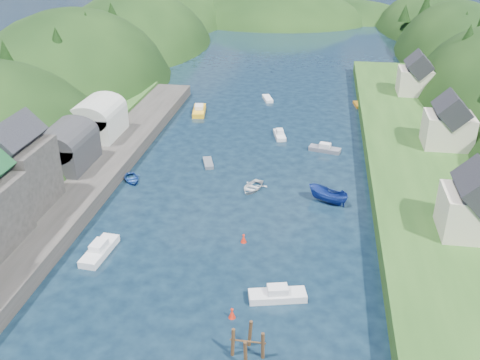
# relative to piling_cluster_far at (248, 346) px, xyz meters

# --- Properties ---
(ground) EXTENTS (600.00, 600.00, 0.00)m
(ground) POSITION_rel_piling_cluster_far_xyz_m (-4.70, 47.95, -1.14)
(ground) COLOR black
(ground) RESTS_ON ground
(hillside_left) EXTENTS (44.00, 245.56, 52.00)m
(hillside_left) POSITION_rel_piling_cluster_far_xyz_m (-49.70, 72.95, -9.17)
(hillside_left) COLOR black
(hillside_left) RESTS_ON ground
(far_hills) EXTENTS (103.00, 68.00, 44.00)m
(far_hills) POSITION_rel_piling_cluster_far_xyz_m (-3.49, 171.96, -11.94)
(far_hills) COLOR black
(far_hills) RESTS_ON ground
(hill_trees) EXTENTS (91.43, 148.67, 12.40)m
(hill_trees) POSITION_rel_piling_cluster_far_xyz_m (-5.03, 62.90, 9.96)
(hill_trees) COLOR black
(hill_trees) RESTS_ON ground
(quay_left) EXTENTS (12.00, 110.00, 2.00)m
(quay_left) POSITION_rel_piling_cluster_far_xyz_m (-28.70, 17.95, -0.14)
(quay_left) COLOR #2D2B28
(quay_left) RESTS_ON ground
(boat_sheds) EXTENTS (7.00, 21.00, 7.50)m
(boat_sheds) POSITION_rel_piling_cluster_far_xyz_m (-30.70, 36.95, 4.13)
(boat_sheds) COLOR #2D2D30
(boat_sheds) RESTS_ON quay_left
(terrace_right) EXTENTS (16.00, 120.00, 2.40)m
(terrace_right) POSITION_rel_piling_cluster_far_xyz_m (20.30, 37.95, 0.06)
(terrace_right) COLOR #234719
(terrace_right) RESTS_ON ground
(right_bank_cottages) EXTENTS (9.00, 59.24, 8.41)m
(right_bank_cottages) POSITION_rel_piling_cluster_far_xyz_m (23.30, 46.29, 4.70)
(right_bank_cottages) COLOR beige
(right_bank_cottages) RESTS_ON terrace_right
(piling_cluster_far) EXTENTS (3.12, 2.92, 3.41)m
(piling_cluster_far) POSITION_rel_piling_cluster_far_xyz_m (0.00, 0.00, 0.00)
(piling_cluster_far) COLOR #382314
(piling_cluster_far) RESTS_ON ground
(channel_buoy_near) EXTENTS (0.70, 0.70, 1.10)m
(channel_buoy_near) POSITION_rel_piling_cluster_far_xyz_m (-2.17, 4.70, -0.66)
(channel_buoy_near) COLOR red
(channel_buoy_near) RESTS_ON ground
(channel_buoy_far) EXTENTS (0.70, 0.70, 1.10)m
(channel_buoy_far) POSITION_rel_piling_cluster_far_xyz_m (-3.01, 17.80, -0.66)
(channel_buoy_far) COLOR red
(channel_buoy_far) RESTS_ON ground
(moored_boats) EXTENTS (36.94, 92.70, 2.26)m
(moored_boats) POSITION_rel_piling_cluster_far_xyz_m (-8.79, 23.70, -0.51)
(moored_boats) COLOR gold
(moored_boats) RESTS_ON ground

